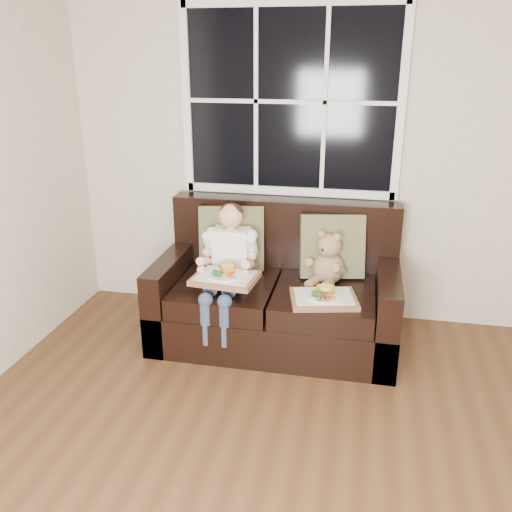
% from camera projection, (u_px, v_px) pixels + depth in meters
% --- Properties ---
extents(room_walls, '(4.52, 5.02, 2.71)m').
position_uv_depth(room_walls, '(364.00, 197.00, 1.54)').
color(room_walls, beige).
rests_on(room_walls, ground).
extents(window_back, '(1.62, 0.04, 1.37)m').
position_uv_depth(window_back, '(290.00, 102.00, 3.90)').
color(window_back, black).
rests_on(window_back, room_walls).
extents(loveseat, '(1.70, 0.92, 0.96)m').
position_uv_depth(loveseat, '(277.00, 297.00, 3.95)').
color(loveseat, black).
rests_on(loveseat, ground).
extents(pillow_left, '(0.51, 0.31, 0.49)m').
position_uv_depth(pillow_left, '(232.00, 238.00, 4.02)').
color(pillow_left, brown).
rests_on(pillow_left, loveseat).
extents(pillow_right, '(0.49, 0.29, 0.47)m').
position_uv_depth(pillow_right, '(332.00, 246.00, 3.89)').
color(pillow_right, brown).
rests_on(pillow_right, loveseat).
extents(child, '(0.37, 0.59, 0.85)m').
position_uv_depth(child, '(228.00, 257.00, 3.78)').
color(child, white).
rests_on(child, loveseat).
extents(teddy_bear, '(0.28, 0.33, 0.39)m').
position_uv_depth(teddy_bear, '(328.00, 262.00, 3.79)').
color(teddy_bear, '#A18955').
rests_on(teddy_bear, loveseat).
extents(tray_left, '(0.45, 0.36, 0.10)m').
position_uv_depth(tray_left, '(225.00, 276.00, 3.62)').
color(tray_left, '#8E5D40').
rests_on(tray_left, child).
extents(tray_right, '(0.49, 0.41, 0.10)m').
position_uv_depth(tray_right, '(324.00, 297.00, 3.54)').
color(tray_right, '#8E5D40').
rests_on(tray_right, loveseat).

